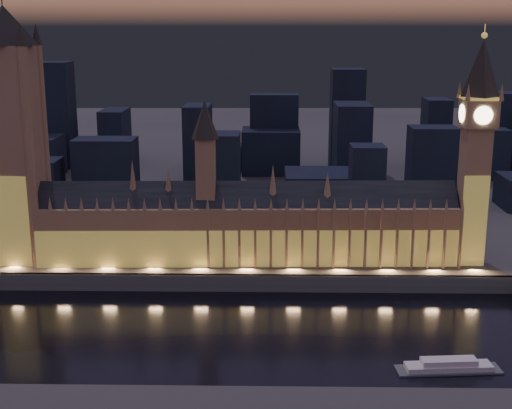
{
  "coord_description": "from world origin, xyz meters",
  "views": [
    {
      "loc": [
        11.08,
        -269.71,
        119.32
      ],
      "look_at": [
        5.0,
        55.0,
        38.0
      ],
      "focal_mm": 50.0,
      "sensor_mm": 36.0,
      "label": 1
    }
  ],
  "objects_px": {
    "palace_of_westminster": "(246,224)",
    "river_boat": "(449,366)",
    "elizabeth_tower": "(477,134)",
    "victoria_tower": "(12,125)"
  },
  "relations": [
    {
      "from": "palace_of_westminster",
      "to": "river_boat",
      "type": "height_order",
      "value": "palace_of_westminster"
    },
    {
      "from": "victoria_tower",
      "to": "elizabeth_tower",
      "type": "xyz_separation_m",
      "value": [
        218.0,
        -0.01,
        -3.41
      ]
    },
    {
      "from": "elizabeth_tower",
      "to": "river_boat",
      "type": "relative_size",
      "value": 2.96
    },
    {
      "from": "palace_of_westminster",
      "to": "victoria_tower",
      "type": "bearing_deg",
      "value": 179.9
    },
    {
      "from": "palace_of_westminster",
      "to": "river_boat",
      "type": "relative_size",
      "value": 5.32
    },
    {
      "from": "victoria_tower",
      "to": "river_boat",
      "type": "xyz_separation_m",
      "value": [
        185.48,
        -98.06,
        -72.6
      ]
    },
    {
      "from": "palace_of_westminster",
      "to": "elizabeth_tower",
      "type": "height_order",
      "value": "elizabeth_tower"
    },
    {
      "from": "palace_of_westminster",
      "to": "elizabeth_tower",
      "type": "relative_size",
      "value": 1.8
    },
    {
      "from": "victoria_tower",
      "to": "river_boat",
      "type": "height_order",
      "value": "victoria_tower"
    },
    {
      "from": "palace_of_westminster",
      "to": "river_boat",
      "type": "bearing_deg",
      "value": -52.37
    }
  ]
}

